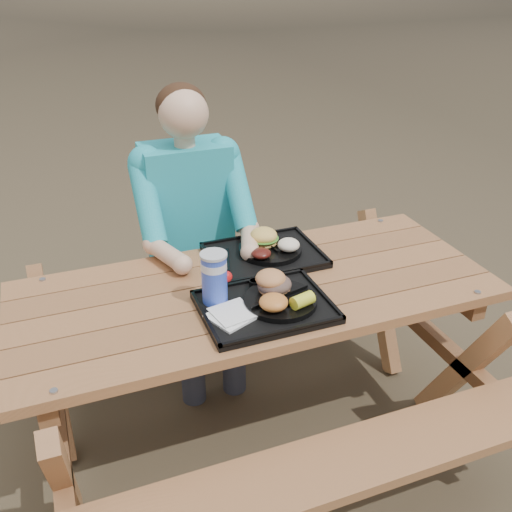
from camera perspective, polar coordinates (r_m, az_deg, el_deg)
name	(u,v)px	position (r m, az deg, el deg)	size (l,w,h in m)	color
ground	(256,432)	(2.62, 0.00, -17.18)	(60.00, 60.00, 0.00)	#999999
picnic_table	(256,365)	(2.37, 0.00, -10.81)	(1.80, 1.49, 0.75)	#999999
tray_near	(265,308)	(2.01, 0.92, -5.20)	(0.45, 0.35, 0.02)	black
tray_far	(264,256)	(2.34, 0.83, 0.00)	(0.45, 0.35, 0.02)	black
plate_near	(280,301)	(2.01, 2.44, -4.48)	(0.26, 0.26, 0.02)	black
plate_far	(270,249)	(2.35, 1.42, 0.66)	(0.26, 0.26, 0.02)	black
napkin_stack	(231,315)	(1.94, -2.51, -5.96)	(0.14, 0.14, 0.02)	white
soda_cup	(214,279)	(1.99, -4.18, -2.30)	(0.09, 0.09, 0.18)	#1939C2
condiment_bbq	(255,283)	(2.11, -0.13, -2.74)	(0.04, 0.04, 0.03)	#340E05
condiment_mustard	(269,282)	(2.11, 1.31, -2.63)	(0.05, 0.05, 0.03)	#FFFC1C
sandwich	(275,276)	(2.02, 1.87, -2.00)	(0.12, 0.12, 0.12)	#CF8049
mac_cheese	(274,302)	(1.94, 1.77, -4.65)	(0.10, 0.10, 0.05)	orange
corn_cob	(303,300)	(1.96, 4.67, -4.44)	(0.08, 0.08, 0.05)	#F3F633
cutlery_far	(225,260)	(2.28, -3.08, -0.39)	(0.03, 0.18, 0.01)	black
burger	(264,232)	(2.35, 0.77, 2.40)	(0.12, 0.12, 0.10)	#F7C057
baked_beans	(261,253)	(2.26, 0.51, 0.27)	(0.08, 0.08, 0.04)	#4D140F
potato_salad	(289,245)	(2.31, 3.28, 1.13)	(0.09, 0.09, 0.05)	white
diner	(191,247)	(2.68, -6.51, 0.87)	(0.48, 0.84, 1.28)	#1CB1C9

